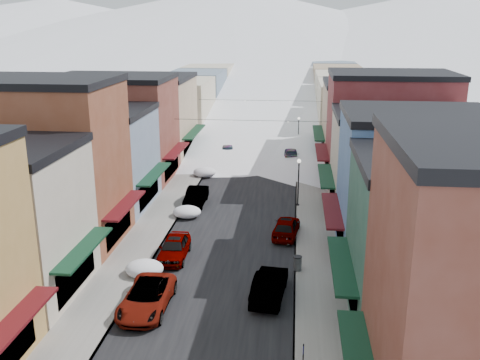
% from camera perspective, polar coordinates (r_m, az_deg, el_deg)
% --- Properties ---
extents(road, '(10.00, 160.00, 0.01)m').
position_cam_1_polar(road, '(77.69, 2.36, 4.47)').
color(road, black).
rests_on(road, ground).
extents(sidewalk_left, '(3.20, 160.00, 0.15)m').
position_cam_1_polar(sidewalk_left, '(78.36, -2.48, 4.63)').
color(sidewalk_left, gray).
rests_on(sidewalk_left, ground).
extents(sidewalk_right, '(3.20, 160.00, 0.15)m').
position_cam_1_polar(sidewalk_right, '(77.54, 7.24, 4.38)').
color(sidewalk_right, gray).
rests_on(sidewalk_right, ground).
extents(curb_left, '(0.10, 160.00, 0.15)m').
position_cam_1_polar(curb_left, '(78.14, -1.35, 4.60)').
color(curb_left, slate).
rests_on(curb_left, ground).
extents(curb_right, '(0.10, 160.00, 0.15)m').
position_cam_1_polar(curb_right, '(77.52, 6.09, 4.42)').
color(curb_right, slate).
rests_on(curb_right, ground).
extents(bldg_l_brick_near, '(12.30, 8.20, 12.50)m').
position_cam_1_polar(bldg_l_brick_near, '(41.96, -20.34, 1.71)').
color(bldg_l_brick_near, brown).
rests_on(bldg_l_brick_near, ground).
extents(bldg_l_grayblue, '(11.30, 9.20, 9.00)m').
position_cam_1_polar(bldg_l_grayblue, '(49.70, -15.40, 2.27)').
color(bldg_l_grayblue, gray).
rests_on(bldg_l_grayblue, ground).
extents(bldg_l_brick_far, '(13.30, 9.20, 11.00)m').
position_cam_1_polar(bldg_l_brick_far, '(58.07, -13.24, 5.45)').
color(bldg_l_brick_far, brown).
rests_on(bldg_l_brick_far, ground).
extents(bldg_l_tan, '(11.30, 11.20, 10.00)m').
position_cam_1_polar(bldg_l_tan, '(67.25, -9.65, 6.69)').
color(bldg_l_tan, tan).
rests_on(bldg_l_tan, ground).
extents(bldg_r_green, '(11.30, 9.20, 9.50)m').
position_cam_1_polar(bldg_r_green, '(31.25, 21.27, -6.24)').
color(bldg_r_green, '#224839').
rests_on(bldg_r_green, ground).
extents(bldg_r_blue, '(11.30, 9.20, 10.50)m').
position_cam_1_polar(bldg_r_blue, '(39.33, 18.09, -0.54)').
color(bldg_r_blue, '#426596').
rests_on(bldg_r_blue, ground).
extents(bldg_r_cream, '(12.30, 9.20, 9.00)m').
position_cam_1_polar(bldg_r_cream, '(48.13, 16.49, 1.73)').
color(bldg_r_cream, '#B7AA93').
rests_on(bldg_r_cream, ground).
extents(bldg_r_brick_far, '(13.30, 9.20, 11.50)m').
position_cam_1_polar(bldg_r_brick_far, '(56.60, 15.54, 5.26)').
color(bldg_r_brick_far, maroon).
rests_on(bldg_r_brick_far, ground).
extents(bldg_r_tan, '(11.30, 11.20, 9.50)m').
position_cam_1_polar(bldg_r_tan, '(66.36, 13.27, 6.14)').
color(bldg_r_tan, tan).
rests_on(bldg_r_tan, ground).
extents(distant_blocks, '(34.00, 55.00, 8.00)m').
position_cam_1_polar(distant_blocks, '(99.69, 3.26, 9.47)').
color(distant_blocks, gray).
rests_on(distant_blocks, ground).
extents(mountain_ridge, '(670.00, 340.00, 34.00)m').
position_cam_1_polar(mountain_ridge, '(294.00, 1.34, 16.19)').
color(mountain_ridge, silver).
rests_on(mountain_ridge, ground).
extents(overhead_cables, '(16.40, 15.04, 0.04)m').
position_cam_1_polar(overhead_cables, '(64.29, 1.68, 7.55)').
color(overhead_cables, black).
rests_on(overhead_cables, ground).
extents(car_white_suv, '(2.58, 5.58, 1.55)m').
position_cam_1_polar(car_white_suv, '(32.45, -9.92, -12.23)').
color(car_white_suv, white).
rests_on(car_white_suv, ground).
extents(car_silver_sedan, '(2.01, 4.74, 1.60)m').
position_cam_1_polar(car_silver_sedan, '(38.64, -7.02, -7.17)').
color(car_silver_sedan, '#ADB1B6').
rests_on(car_silver_sedan, ground).
extents(car_dark_hatch, '(1.67, 4.78, 1.57)m').
position_cam_1_polar(car_dark_hatch, '(49.36, -4.72, -1.77)').
color(car_dark_hatch, black).
rests_on(car_dark_hatch, ground).
extents(car_silver_wagon, '(2.58, 5.14, 1.43)m').
position_cam_1_polar(car_silver_wagon, '(66.26, -1.34, 2.99)').
color(car_silver_wagon, gray).
rests_on(car_silver_wagon, ground).
extents(car_green_sedan, '(2.22, 5.16, 1.65)m').
position_cam_1_polar(car_green_sedan, '(33.28, 3.16, -11.11)').
color(car_green_sedan, black).
rests_on(car_green_sedan, ground).
extents(car_gray_suv, '(2.38, 4.84, 1.59)m').
position_cam_1_polar(car_gray_suv, '(42.27, 4.95, -4.97)').
color(car_gray_suv, '#9EA0A7').
rests_on(car_gray_suv, ground).
extents(car_black_sedan, '(2.24, 4.93, 1.40)m').
position_cam_1_polar(car_black_sedan, '(65.60, 5.42, 2.76)').
color(car_black_sedan, black).
rests_on(car_black_sedan, ground).
extents(car_lane_silver, '(2.28, 4.91, 1.63)m').
position_cam_1_polar(car_lane_silver, '(71.68, 1.47, 4.11)').
color(car_lane_silver, '#9DA0A5').
rests_on(car_lane_silver, ground).
extents(car_lane_white, '(2.92, 6.17, 1.70)m').
position_cam_1_polar(car_lane_white, '(82.08, 3.00, 5.72)').
color(car_lane_white, white).
rests_on(car_lane_white, ground).
extents(parking_sign, '(0.06, 0.28, 2.07)m').
position_cam_1_polar(parking_sign, '(26.00, 6.74, -18.56)').
color(parking_sign, black).
rests_on(parking_sign, sidewalk_right).
extents(trash_can, '(0.59, 0.59, 1.00)m').
position_cam_1_polar(trash_can, '(36.56, 6.15, -8.81)').
color(trash_can, '#525457').
rests_on(trash_can, sidewalk_right).
extents(streetlamp_near, '(0.36, 0.36, 4.34)m').
position_cam_1_polar(streetlamp_near, '(48.33, 6.27, 0.39)').
color(streetlamp_near, black).
rests_on(streetlamp_near, sidewalk_right).
extents(streetlamp_far, '(0.33, 0.33, 3.99)m').
position_cam_1_polar(streetlamp_far, '(71.55, 6.26, 5.51)').
color(streetlamp_far, black).
rests_on(streetlamp_far, sidewalk_right).
extents(snow_pile_near, '(2.55, 2.77, 1.08)m').
position_cam_1_polar(snow_pile_near, '(36.54, -10.09, -9.25)').
color(snow_pile_near, white).
rests_on(snow_pile_near, ground).
extents(snow_pile_mid, '(2.42, 2.69, 1.02)m').
position_cam_1_polar(snow_pile_mid, '(46.43, -5.63, -3.39)').
color(snow_pile_mid, white).
rests_on(snow_pile_mid, ground).
extents(snow_pile_far, '(2.49, 2.73, 1.05)m').
position_cam_1_polar(snow_pile_far, '(58.33, -3.76, 0.85)').
color(snow_pile_far, white).
rests_on(snow_pile_far, ground).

